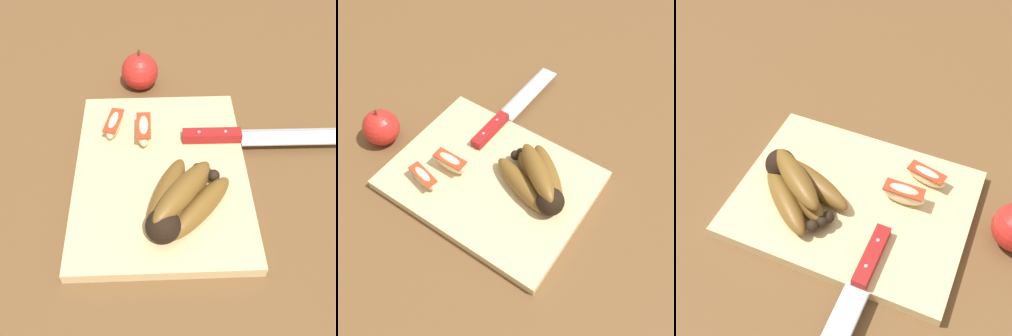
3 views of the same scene
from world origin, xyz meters
The scene contains 7 objects.
ground_plane centered at (0.00, 0.00, 0.00)m, with size 6.00×6.00×0.00m, color brown.
cutting_board centered at (0.01, -0.01, 0.01)m, with size 0.36×0.28×0.02m, color #DBBC84.
banana_bunch centered at (0.09, 0.02, 0.04)m, with size 0.16×0.14×0.06m.
chefs_knife centered at (-0.06, 0.13, 0.03)m, with size 0.04×0.28×0.02m.
apple_wedge_near centered at (-0.08, -0.09, 0.04)m, with size 0.07×0.04×0.03m.
apple_wedge_middle centered at (-0.06, -0.03, 0.04)m, with size 0.07×0.02×0.04m.
whole_apple centered at (-0.23, -0.04, 0.04)m, with size 0.07×0.07×0.08m.
Camera 1 is at (0.43, -0.01, 0.51)m, focal length 42.82 mm.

